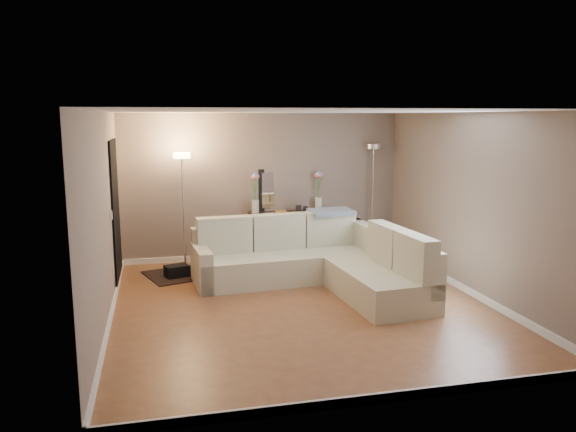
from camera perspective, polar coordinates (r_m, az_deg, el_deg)
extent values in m
cube|color=brown|center=(7.74, 1.36, -9.09)|extent=(5.00, 5.50, 0.01)
cube|color=white|center=(7.32, 1.45, 10.61)|extent=(5.00, 5.50, 0.01)
cube|color=gray|center=(10.09, -2.53, 3.00)|extent=(5.00, 0.02, 2.60)
cube|color=gray|center=(4.85, 9.61, -4.79)|extent=(5.00, 0.02, 2.60)
cube|color=gray|center=(7.22, -18.27, -0.29)|extent=(0.02, 5.50, 2.60)
cube|color=gray|center=(8.40, 18.22, 1.09)|extent=(0.02, 5.50, 2.60)
cube|color=white|center=(10.29, -2.45, -3.94)|extent=(5.00, 0.03, 0.10)
cube|color=white|center=(5.33, 9.09, -17.83)|extent=(5.00, 0.03, 0.10)
cube|color=white|center=(7.53, -17.55, -9.69)|extent=(0.03, 5.50, 0.10)
cube|color=white|center=(8.66, 17.63, -7.11)|extent=(0.03, 5.50, 0.10)
cube|color=black|center=(8.92, -17.07, 0.35)|extent=(0.02, 1.20, 2.20)
cube|color=white|center=(8.07, -17.50, 0.07)|extent=(0.02, 0.08, 0.12)
cube|color=beige|center=(8.87, -0.16, -5.09)|extent=(2.92, 1.21, 0.44)
cube|color=beige|center=(9.15, -0.88, -2.64)|extent=(2.86, 0.44, 0.61)
cube|color=beige|center=(8.55, -8.77, -5.17)|extent=(0.27, 1.00, 0.61)
cube|color=beige|center=(7.98, 9.27, -6.94)|extent=(1.12, 1.82, 0.44)
cube|color=beige|center=(8.50, 10.14, -3.78)|extent=(0.43, 2.75, 0.61)
cube|color=beige|center=(8.78, -6.50, -1.93)|extent=(0.87, 0.31, 0.57)
cube|color=beige|center=(8.98, -1.00, -1.59)|extent=(0.87, 0.31, 0.57)
cube|color=beige|center=(9.26, 4.21, -1.26)|extent=(0.87, 0.31, 0.57)
cube|color=beige|center=(8.26, 9.97, -2.77)|extent=(0.30, 0.81, 0.57)
cube|color=beige|center=(7.56, 12.85, -4.06)|extent=(0.30, 0.81, 0.57)
cube|color=slate|center=(9.25, 4.42, 0.43)|extent=(0.77, 0.51, 0.10)
cube|color=black|center=(10.09, -0.03, 0.35)|extent=(1.41, 0.44, 0.04)
cube|color=black|center=(9.88, -3.39, -2.41)|extent=(0.05, 0.05, 0.81)
cube|color=black|center=(10.17, -3.75, -2.06)|extent=(0.05, 0.05, 0.81)
cube|color=black|center=(10.22, 3.66, -1.99)|extent=(0.05, 0.05, 0.81)
cube|color=black|center=(10.50, 3.13, -1.67)|extent=(0.05, 0.05, 0.81)
cube|color=black|center=(10.22, -0.03, -3.20)|extent=(1.32, 0.40, 0.03)
cube|color=#BF3333|center=(10.06, -3.18, -2.75)|extent=(0.04, 0.17, 0.20)
cube|color=#3359A5|center=(10.07, -2.93, -2.67)|extent=(0.05, 0.17, 0.22)
cube|color=gold|center=(10.08, -2.66, -2.60)|extent=(0.05, 0.17, 0.25)
cube|color=#3F7F4C|center=(10.09, -2.34, -2.70)|extent=(0.06, 0.17, 0.20)
cube|color=#994C99|center=(10.10, -2.06, -2.62)|extent=(0.04, 0.17, 0.22)
cube|color=orange|center=(10.11, -1.82, -2.55)|extent=(0.05, 0.17, 0.25)
cube|color=#262626|center=(10.13, -1.54, -2.65)|extent=(0.05, 0.17, 0.20)
cube|color=#4C99B2|center=(10.14, -1.23, -2.57)|extent=(0.06, 0.17, 0.22)
cube|color=#B2A58C|center=(10.15, -0.96, -2.50)|extent=(0.04, 0.17, 0.25)
cube|color=brown|center=(10.16, -0.72, -2.60)|extent=(0.05, 0.17, 0.20)
cube|color=navy|center=(10.17, -0.44, -2.53)|extent=(0.05, 0.17, 0.22)
cube|color=gold|center=(10.18, -0.14, -2.45)|extent=(0.06, 0.17, 0.25)
cube|color=black|center=(10.20, -0.34, 2.69)|extent=(0.99, 0.09, 0.77)
cube|color=white|center=(10.18, -0.30, 2.67)|extent=(0.86, 0.05, 0.64)
cube|color=orange|center=(10.02, -0.72, 0.39)|extent=(0.20, 0.14, 0.04)
cube|color=black|center=(10.08, 1.07, 0.72)|extent=(0.11, 0.03, 0.14)
cube|color=black|center=(10.12, 1.77, 0.69)|extent=(0.09, 0.03, 0.12)
cylinder|color=silver|center=(9.93, -3.34, 0.91)|extent=(0.13, 0.13, 0.26)
cylinder|color=#38722D|center=(9.88, -3.46, 2.62)|extent=(0.10, 0.01, 0.44)
sphere|color=#E5598C|center=(9.85, -3.61, 3.91)|extent=(0.08, 0.08, 0.07)
cylinder|color=#38722D|center=(9.88, -3.41, 2.68)|extent=(0.06, 0.01, 0.47)
sphere|color=white|center=(9.85, -3.49, 4.03)|extent=(0.08, 0.08, 0.07)
cylinder|color=#38722D|center=(9.88, -3.36, 2.74)|extent=(0.01, 0.01, 0.49)
sphere|color=#598CE5|center=(9.86, -3.37, 4.16)|extent=(0.08, 0.08, 0.07)
cylinder|color=#38722D|center=(9.89, -3.30, 2.62)|extent=(0.06, 0.01, 0.45)
sphere|color=#E58C4C|center=(9.86, -3.25, 3.92)|extent=(0.08, 0.08, 0.07)
cylinder|color=#38722D|center=(9.89, -3.25, 2.69)|extent=(0.11, 0.01, 0.46)
sphere|color=#D866B2|center=(9.87, -3.13, 4.05)|extent=(0.08, 0.08, 0.07)
cylinder|color=silver|center=(10.24, 3.11, 1.19)|extent=(0.13, 0.13, 0.26)
cylinder|color=#38722D|center=(10.19, 3.02, 2.85)|extent=(0.10, 0.01, 0.44)
sphere|color=#E5598C|center=(10.16, 2.92, 4.10)|extent=(0.08, 0.08, 0.07)
cylinder|color=#38722D|center=(10.19, 3.07, 2.91)|extent=(0.06, 0.01, 0.47)
sphere|color=white|center=(10.16, 3.03, 4.22)|extent=(0.08, 0.08, 0.07)
cylinder|color=#38722D|center=(10.20, 3.13, 2.97)|extent=(0.01, 0.01, 0.49)
sphere|color=#598CE5|center=(10.17, 3.14, 4.34)|extent=(0.08, 0.08, 0.07)
cylinder|color=#38722D|center=(10.20, 3.18, 2.85)|extent=(0.06, 0.01, 0.45)
sphere|color=#E58C4C|center=(10.18, 3.25, 4.11)|extent=(0.08, 0.08, 0.07)
cylinder|color=#38722D|center=(10.20, 3.23, 2.91)|extent=(0.11, 0.01, 0.46)
sphere|color=#D866B2|center=(10.18, 3.36, 4.23)|extent=(0.08, 0.08, 0.07)
cylinder|color=silver|center=(9.75, -10.38, -5.10)|extent=(0.32, 0.32, 0.03)
cylinder|color=silver|center=(9.55, -10.56, 0.28)|extent=(0.03, 0.03, 1.85)
cylinder|color=#FFBF72|center=(9.44, -10.74, 6.06)|extent=(0.35, 0.35, 0.08)
cylinder|color=silver|center=(10.68, 8.44, -3.70)|extent=(0.29, 0.29, 0.03)
cylinder|color=silver|center=(10.50, 8.58, 1.48)|extent=(0.03, 0.03, 1.95)
cylinder|color=silver|center=(10.40, 8.72, 7.01)|extent=(0.32, 0.32, 0.09)
cube|color=black|center=(9.38, -10.17, -5.74)|extent=(1.50, 1.30, 0.02)
cube|color=black|center=(9.20, -11.22, -5.63)|extent=(0.42, 0.35, 0.23)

